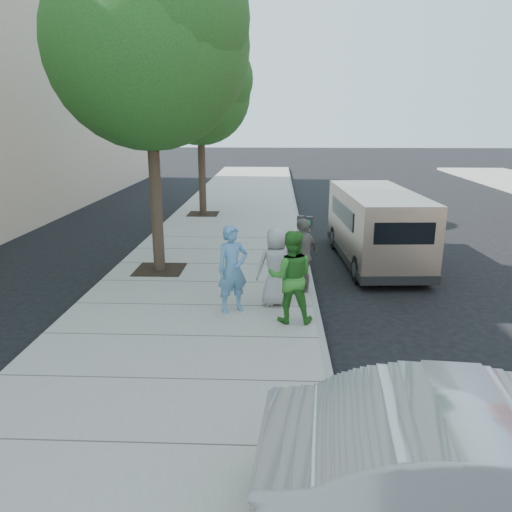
% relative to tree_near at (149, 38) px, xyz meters
% --- Properties ---
extents(ground, '(120.00, 120.00, 0.00)m').
position_rel_tree_near_xyz_m(ground, '(2.25, -2.40, -5.55)').
color(ground, black).
rests_on(ground, ground).
extents(sidewalk, '(5.00, 60.00, 0.15)m').
position_rel_tree_near_xyz_m(sidewalk, '(1.25, -2.40, -5.47)').
color(sidewalk, gray).
rests_on(sidewalk, ground).
extents(curb_face, '(0.12, 60.00, 0.16)m').
position_rel_tree_near_xyz_m(curb_face, '(3.69, -2.40, -5.47)').
color(curb_face, gray).
rests_on(curb_face, ground).
extents(tree_near, '(4.62, 4.60, 7.53)m').
position_rel_tree_near_xyz_m(tree_near, '(0.00, 0.00, 0.00)').
color(tree_near, black).
rests_on(tree_near, sidewalk).
extents(tree_far, '(3.92, 3.80, 6.49)m').
position_rel_tree_near_xyz_m(tree_far, '(-0.00, 7.60, -0.66)').
color(tree_far, black).
rests_on(tree_far, sidewalk).
extents(parking_meter, '(0.35, 0.24, 1.62)m').
position_rel_tree_near_xyz_m(parking_meter, '(3.50, -1.15, -4.23)').
color(parking_meter, gray).
rests_on(parking_meter, sidewalk).
extents(van, '(2.06, 5.41, 1.97)m').
position_rel_tree_near_xyz_m(van, '(5.55, 1.41, -4.50)').
color(van, beige).
rests_on(van, ground).
extents(sedan, '(4.60, 1.94, 1.48)m').
position_rel_tree_near_xyz_m(sedan, '(4.95, -8.10, -4.81)').
color(sedan, '#ABAFB3').
rests_on(sedan, ground).
extents(person_officer, '(0.75, 0.66, 1.72)m').
position_rel_tree_near_xyz_m(person_officer, '(2.04, -2.69, -4.54)').
color(person_officer, '#5588B5').
rests_on(person_officer, sidewalk).
extents(person_green_shirt, '(0.85, 0.67, 1.74)m').
position_rel_tree_near_xyz_m(person_green_shirt, '(3.16, -3.16, -4.53)').
color(person_green_shirt, '#32802A').
rests_on(person_green_shirt, sidewalk).
extents(person_gray_shirt, '(0.89, 0.69, 1.61)m').
position_rel_tree_near_xyz_m(person_gray_shirt, '(2.88, -2.30, -4.59)').
color(person_gray_shirt, '#9F9FA1').
rests_on(person_gray_shirt, sidewalk).
extents(person_striped_polo, '(0.93, 1.01, 1.66)m').
position_rel_tree_near_xyz_m(person_striped_polo, '(3.45, -1.59, -4.57)').
color(person_striped_polo, slate).
rests_on(person_striped_polo, sidewalk).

